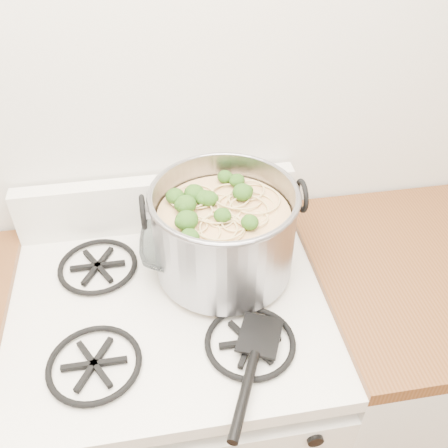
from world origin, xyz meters
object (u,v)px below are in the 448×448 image
at_px(gas_range, 180,407).
at_px(spatula, 260,333).
at_px(stock_pot, 224,233).
at_px(glass_bowl, 204,248).

height_order(gas_range, spatula, spatula).
relative_size(stock_pot, glass_bowl, 3.02).
distance_m(gas_range, glass_bowl, 0.53).
bearing_deg(stock_pot, spatula, -80.17).
height_order(stock_pot, spatula, stock_pot).
bearing_deg(glass_bowl, spatula, -73.67).
bearing_deg(spatula, glass_bowl, 130.48).
xyz_separation_m(stock_pot, glass_bowl, (-0.04, 0.05, -0.09)).
distance_m(stock_pot, spatula, 0.26).
bearing_deg(stock_pot, glass_bowl, 128.88).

